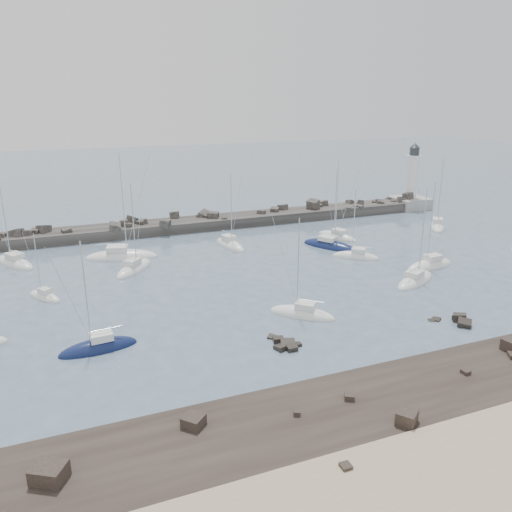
{
  "coord_description": "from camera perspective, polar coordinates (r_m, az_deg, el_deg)",
  "views": [
    {
      "loc": [
        -23.42,
        -48.89,
        23.31
      ],
      "look_at": [
        0.72,
        12.0,
        2.24
      ],
      "focal_mm": 35.0,
      "sensor_mm": 36.0,
      "label": 1
    }
  ],
  "objects": [
    {
      "name": "sand_strip",
      "position": [
        37.11,
        27.16,
        -23.4
      ],
      "size": [
        140.0,
        14.0,
        1.0
      ],
      "primitive_type": "cube",
      "color": "tan",
      "rests_on": "ground"
    },
    {
      "name": "ground",
      "position": [
        59.01,
        3.66,
        -5.47
      ],
      "size": [
        400.0,
        400.0,
        0.0
      ],
      "primitive_type": "plane",
      "color": "slate",
      "rests_on": "ground"
    },
    {
      "name": "sailboat_14",
      "position": [
        65.61,
        -23.02,
        -4.35
      ],
      "size": [
        4.54,
        5.4,
        8.87
      ],
      "color": "white",
      "rests_on": "ground"
    },
    {
      "name": "lighthouse",
      "position": [
        113.66,
        17.23,
        6.79
      ],
      "size": [
        7.0,
        7.0,
        14.6
      ],
      "color": "#969691",
      "rests_on": "ground"
    },
    {
      "name": "sailboat_8",
      "position": [
        81.37,
        8.46,
        1.09
      ],
      "size": [
        7.61,
        9.87,
        15.3
      ],
      "color": "#101A44",
      "rests_on": "ground"
    },
    {
      "name": "sailboat_7",
      "position": [
        68.72,
        17.73,
        -2.76
      ],
      "size": [
        8.69,
        5.99,
        13.32
      ],
      "color": "white",
      "rests_on": "ground"
    },
    {
      "name": "sailboat_6",
      "position": [
        81.09,
        -3.01,
        1.22
      ],
      "size": [
        3.98,
        8.47,
        13.1
      ],
      "color": "white",
      "rests_on": "ground"
    },
    {
      "name": "sailboat_1",
      "position": [
        80.37,
        -25.9,
        -0.77
      ],
      "size": [
        7.06,
        8.96,
        14.11
      ],
      "color": "white",
      "rests_on": "ground"
    },
    {
      "name": "rock_shelf",
      "position": [
        42.73,
        17.08,
        -16.09
      ],
      "size": [
        140.0,
        12.27,
        1.93
      ],
      "color": "black",
      "rests_on": "ground"
    },
    {
      "name": "sailboat_2",
      "position": [
        51.12,
        -17.54,
        -10.01
      ],
      "size": [
        7.6,
        2.95,
        11.98
      ],
      "color": "#101A44",
      "rests_on": "ground"
    },
    {
      "name": "sailboat_10",
      "position": [
        86.98,
        9.24,
        2.15
      ],
      "size": [
        5.35,
        8.25,
        12.59
      ],
      "color": "white",
      "rests_on": "ground"
    },
    {
      "name": "rock_cluster_near",
      "position": [
        49.5,
        3.41,
        -10.26
      ],
      "size": [
        2.91,
        4.15,
        1.42
      ],
      "color": "black",
      "rests_on": "ground"
    },
    {
      "name": "sailboat_13",
      "position": [
        76.79,
        11.33,
        -0.09
      ],
      "size": [
        6.8,
        6.08,
        11.2
      ],
      "color": "white",
      "rests_on": "ground"
    },
    {
      "name": "sailboat_12",
      "position": [
        98.65,
        19.96,
        3.17
      ],
      "size": [
        7.27,
        8.4,
        13.7
      ],
      "color": "white",
      "rests_on": "ground"
    },
    {
      "name": "breakwater",
      "position": [
        91.24,
        -11.03,
        2.91
      ],
      "size": [
        115.0,
        7.27,
        5.45
      ],
      "color": "#302D2A",
      "rests_on": "ground"
    },
    {
      "name": "sailboat_4",
      "position": [
        77.83,
        -15.13,
        -0.12
      ],
      "size": [
        11.23,
        5.91,
        16.88
      ],
      "color": "white",
      "rests_on": "ground"
    },
    {
      "name": "sailboat_5",
      "position": [
        56.07,
        5.3,
        -6.66
      ],
      "size": [
        7.08,
        6.85,
        12.05
      ],
      "color": "white",
      "rests_on": "ground"
    },
    {
      "name": "rock_cluster_far",
      "position": [
        58.53,
        22.13,
        -6.9
      ],
      "size": [
        4.37,
        3.96,
        1.61
      ],
      "color": "black",
      "rests_on": "ground"
    },
    {
      "name": "sailboat_9",
      "position": [
        75.3,
        19.24,
        -1.11
      ],
      "size": [
        8.59,
        3.6,
        13.38
      ],
      "color": "white",
      "rests_on": "ground"
    },
    {
      "name": "sailboat_3",
      "position": [
        71.97,
        -13.74,
        -1.47
      ],
      "size": [
        7.16,
        7.95,
        13.11
      ],
      "color": "white",
      "rests_on": "ground"
    }
  ]
}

